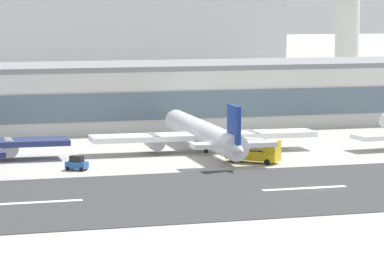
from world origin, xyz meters
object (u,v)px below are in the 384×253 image
service_baggage_tug_1 (77,163)px  terminal_building (144,95)px  airliner_navy_tail_gate_1 (206,135)px  distant_hotel_block (43,27)px  service_fuel_truck_0 (253,150)px

service_baggage_tug_1 → terminal_building: bearing=-77.6°
airliner_navy_tail_gate_1 → service_baggage_tug_1: bearing=120.0°
distant_hotel_block → airliner_navy_tail_gate_1: size_ratio=3.04×
service_fuel_truck_0 → service_baggage_tug_1: (-27.90, 0.20, -0.98)m
service_fuel_truck_0 → service_baggage_tug_1: bearing=-135.4°
terminal_building → service_baggage_tug_1: size_ratio=51.88×
terminal_building → service_baggage_tug_1: 58.04m
airliner_navy_tail_gate_1 → service_baggage_tug_1: 27.24m
terminal_building → service_baggage_tug_1: bearing=-113.8°
terminal_building → service_baggage_tug_1: (-23.33, -52.87, -5.37)m
distant_hotel_block → airliner_navy_tail_gate_1: distant_hotel_block is taller
airliner_navy_tail_gate_1 → service_fuel_truck_0: bearing=-161.1°
service_fuel_truck_0 → airliner_navy_tail_gate_1: bearing=151.7°
terminal_building → airliner_navy_tail_gate_1: size_ratio=4.02×
service_fuel_truck_0 → service_baggage_tug_1: size_ratio=2.23×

